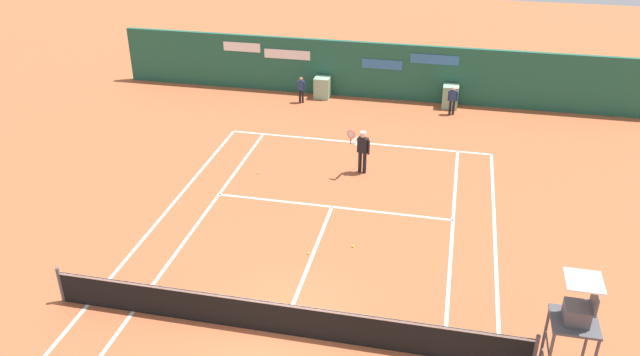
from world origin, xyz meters
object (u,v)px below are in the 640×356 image
ball_kid_right_post (301,88)px  tennis_ball_by_sideline (308,253)px  player_on_baseline (362,148)px  tennis_ball_near_service_line (258,173)px  tennis_ball_mid_court (353,246)px  ball_kid_left_post (453,98)px  umpire_chair (576,317)px

ball_kid_right_post → tennis_ball_by_sideline: bearing=113.3°
player_on_baseline → tennis_ball_near_service_line: (-3.72, -0.90, -0.95)m
player_on_baseline → tennis_ball_by_sideline: player_on_baseline is taller
tennis_ball_by_sideline → tennis_ball_mid_court: size_ratio=1.00×
ball_kid_left_post → ball_kid_right_post: 6.91m
umpire_chair → tennis_ball_near_service_line: umpire_chair is taller
ball_kid_left_post → tennis_ball_mid_court: (-2.51, -11.41, -0.73)m
ball_kid_right_post → ball_kid_left_post: bearing=-171.4°
umpire_chair → tennis_ball_mid_court: umpire_chair is taller
umpire_chair → ball_kid_right_post: umpire_chair is taller
umpire_chair → tennis_ball_by_sideline: bearing=61.5°
tennis_ball_mid_court → tennis_ball_near_service_line: same height
player_on_baseline → ball_kid_left_post: (3.03, 6.49, -0.23)m
umpire_chair → player_on_baseline: size_ratio=1.51×
ball_kid_left_post → tennis_ball_by_sideline: (-3.74, -12.05, -0.73)m
umpire_chair → tennis_ball_near_service_line: (-9.80, 8.35, -1.80)m
player_on_baseline → tennis_ball_near_service_line: player_on_baseline is taller
tennis_ball_near_service_line → tennis_ball_mid_court: bearing=-43.5°
ball_kid_left_post → tennis_ball_near_service_line: (-6.75, -7.38, -0.73)m
player_on_baseline → ball_kid_left_post: size_ratio=1.41×
ball_kid_left_post → player_on_baseline: bearing=71.1°
player_on_baseline → tennis_ball_by_sideline: size_ratio=27.35×
umpire_chair → tennis_ball_by_sideline: umpire_chair is taller
tennis_ball_near_service_line → ball_kid_left_post: bearing=47.6°
ball_kid_right_post → tennis_ball_near_service_line: ball_kid_right_post is taller
ball_kid_left_post → ball_kid_right_post: bearing=6.1°
umpire_chair → tennis_ball_mid_court: (-5.56, 4.33, -1.80)m
ball_kid_right_post → tennis_ball_mid_court: (4.40, -11.41, -0.68)m
tennis_ball_mid_court → tennis_ball_by_sideline: bearing=-152.2°
tennis_ball_by_sideline → tennis_ball_mid_court: (1.23, 0.65, 0.00)m
ball_kid_left_post → ball_kid_right_post: size_ratio=1.06×
tennis_ball_by_sideline → tennis_ball_near_service_line: bearing=122.8°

